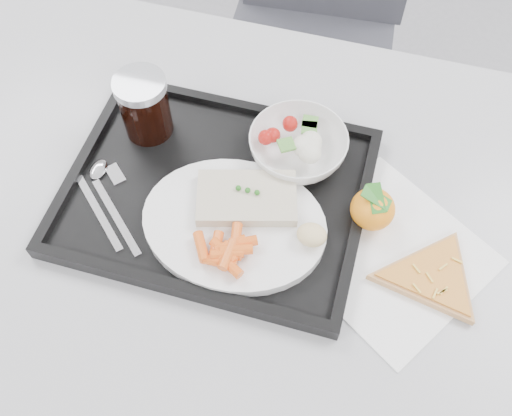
# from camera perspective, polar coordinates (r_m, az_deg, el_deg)

# --- Properties ---
(table) EXTENTS (1.20, 0.80, 0.75)m
(table) POSITION_cam_1_polar(r_m,az_deg,el_deg) (0.93, -1.20, -2.15)
(table) COLOR #BAB9BC
(table) RESTS_ON ground
(chair) EXTENTS (0.45, 0.45, 0.93)m
(chair) POSITION_cam_1_polar(r_m,az_deg,el_deg) (1.49, 5.86, 18.44)
(chair) COLOR #38383F
(chair) RESTS_ON ground
(tray) EXTENTS (0.45, 0.35, 0.03)m
(tray) POSITION_cam_1_polar(r_m,az_deg,el_deg) (0.87, -3.96, 1.55)
(tray) COLOR black
(tray) RESTS_ON table
(dinner_plate) EXTENTS (0.27, 0.27, 0.02)m
(dinner_plate) POSITION_cam_1_polar(r_m,az_deg,el_deg) (0.83, -2.19, -1.61)
(dinner_plate) COLOR white
(dinner_plate) RESTS_ON tray
(fish_fillet) EXTENTS (0.16, 0.12, 0.03)m
(fish_fillet) POSITION_cam_1_polar(r_m,az_deg,el_deg) (0.83, -0.92, 1.02)
(fish_fillet) COLOR beige
(fish_fillet) RESTS_ON dinner_plate
(bread_roll) EXTENTS (0.04, 0.04, 0.03)m
(bread_roll) POSITION_cam_1_polar(r_m,az_deg,el_deg) (0.79, 5.60, -2.69)
(bread_roll) COLOR #D0B181
(bread_roll) RESTS_ON dinner_plate
(salad_bowl) EXTENTS (0.15, 0.15, 0.05)m
(salad_bowl) POSITION_cam_1_polar(r_m,az_deg,el_deg) (0.89, 4.22, 6.15)
(salad_bowl) COLOR white
(salad_bowl) RESTS_ON tray
(cola_glass) EXTENTS (0.08, 0.08, 0.11)m
(cola_glass) POSITION_cam_1_polar(r_m,az_deg,el_deg) (0.91, -11.11, 10.05)
(cola_glass) COLOR black
(cola_glass) RESTS_ON tray
(cutlery) EXTENTS (0.15, 0.15, 0.01)m
(cutlery) POSITION_cam_1_polar(r_m,az_deg,el_deg) (0.89, -14.84, 1.21)
(cutlery) COLOR silver
(cutlery) RESTS_ON tray
(napkin) EXTENTS (0.34, 0.34, 0.00)m
(napkin) POSITION_cam_1_polar(r_m,az_deg,el_deg) (0.85, 13.03, -4.44)
(napkin) COLOR white
(napkin) RESTS_ON table
(tangerine) EXTENTS (0.07, 0.07, 0.07)m
(tangerine) POSITION_cam_1_polar(r_m,az_deg,el_deg) (0.84, 11.59, -0.09)
(tangerine) COLOR #FFA508
(tangerine) RESTS_ON napkin
(pizza_slice) EXTENTS (0.23, 0.23, 0.02)m
(pizza_slice) POSITION_cam_1_polar(r_m,az_deg,el_deg) (0.84, 17.17, -6.57)
(pizza_slice) COLOR tan
(pizza_slice) RESTS_ON napkin
(carrot_pile) EXTENTS (0.09, 0.08, 0.02)m
(carrot_pile) POSITION_cam_1_polar(r_m,az_deg,el_deg) (0.78, -2.98, -4.26)
(carrot_pile) COLOR orange
(carrot_pile) RESTS_ON dinner_plate
(salad_contents) EXTENTS (0.10, 0.08, 0.03)m
(salad_contents) POSITION_cam_1_polar(r_m,az_deg,el_deg) (0.88, 4.43, 6.66)
(salad_contents) COLOR #AD1610
(salad_contents) RESTS_ON salad_bowl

